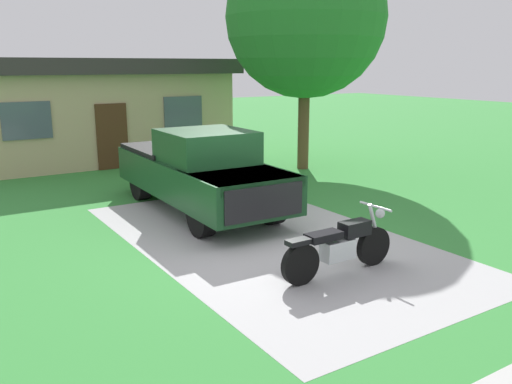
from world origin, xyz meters
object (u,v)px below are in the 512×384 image
object	(u,v)px
neighbor_house	(89,108)
motorcycle	(340,246)
shade_tree	(306,17)
pickup_truck	(198,170)

from	to	relation	value
neighbor_house	motorcycle	bearing A→B (deg)	-89.21
motorcycle	shade_tree	xyz separation A→B (m)	(5.03, 7.52, 4.24)
pickup_truck	neighbor_house	world-z (taller)	neighbor_house
motorcycle	pickup_truck	distance (m)	4.78
pickup_truck	neighbor_house	xyz separation A→B (m)	(-0.06, 8.54, 0.84)
pickup_truck	neighbor_house	size ratio (longest dim) A/B	0.59
motorcycle	shade_tree	world-z (taller)	shade_tree
pickup_truck	shade_tree	world-z (taller)	shade_tree
motorcycle	neighbor_house	distance (m)	13.37
pickup_truck	shade_tree	bearing A→B (deg)	28.15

